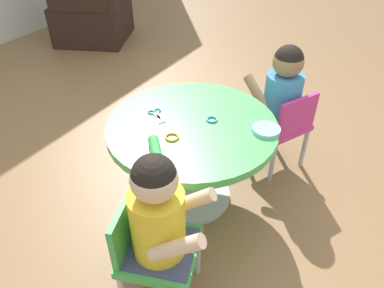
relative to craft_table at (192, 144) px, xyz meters
name	(u,v)px	position (x,y,z in m)	size (l,w,h in m)	color
ground_plane	(192,196)	(0.00, 0.00, -0.39)	(10.00, 10.00, 0.00)	olive
craft_table	(192,144)	(0.00, 0.00, 0.00)	(0.86, 0.86, 0.52)	silver
child_chair_left	(152,248)	(-0.58, -0.18, -0.08)	(0.39, 0.39, 0.54)	#B7B7BC
seated_child_left	(158,212)	(-0.57, -0.22, 0.14)	(0.37, 0.42, 0.51)	#3F4772
child_chair_right	(282,125)	(0.53, -0.30, -0.08)	(0.40, 0.40, 0.54)	#B7B7BC
seated_child_right	(283,89)	(0.55, -0.26, 0.14)	(0.39, 0.43, 0.51)	#3F4772
armchair_dark	(96,10)	(1.50, 2.15, -0.08)	(0.95, 0.96, 0.85)	black
rolling_pin	(155,148)	(-0.28, 0.01, 0.15)	(0.18, 0.18, 0.05)	green
craft_scissors	(156,114)	(-0.03, 0.20, 0.13)	(0.12, 0.14, 0.01)	silver
playdough_blob_0	(266,130)	(0.14, -0.34, 0.14)	(0.14, 0.14, 0.02)	#8CCCF2
cookie_cutter_0	(172,137)	(-0.15, 0.01, 0.13)	(0.07, 0.07, 0.01)	orange
cookie_cutter_1	(212,119)	(0.08, -0.07, 0.13)	(0.06, 0.06, 0.01)	#3F99D8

